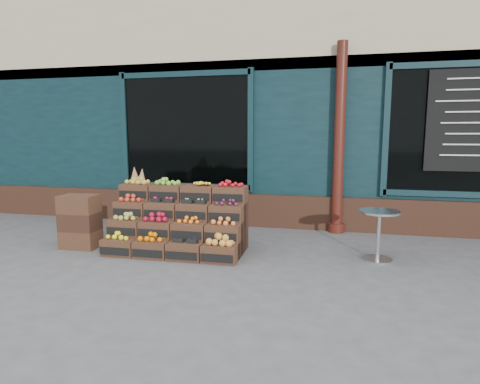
# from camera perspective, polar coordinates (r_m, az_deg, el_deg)

# --- Properties ---
(ground) EXTENTS (60.00, 60.00, 0.00)m
(ground) POSITION_cam_1_polar(r_m,az_deg,el_deg) (5.38, 0.33, -10.14)
(ground) COLOR #4E4E51
(ground) RESTS_ON ground
(shop_facade) EXTENTS (12.00, 6.24, 4.80)m
(shop_facade) POSITION_cam_1_polar(r_m,az_deg,el_deg) (10.17, 7.10, 12.19)
(shop_facade) COLOR black
(shop_facade) RESTS_ON ground
(crate_display) EXTENTS (1.95, 0.98, 1.21)m
(crate_display) POSITION_cam_1_polar(r_m,az_deg,el_deg) (5.95, -8.75, -4.67)
(crate_display) COLOR #412719
(crate_display) RESTS_ON ground
(spare_crates) EXTENTS (0.55, 0.39, 0.80)m
(spare_crates) POSITION_cam_1_polar(r_m,az_deg,el_deg) (6.47, -21.80, -3.90)
(spare_crates) COLOR #412719
(spare_crates) RESTS_ON ground
(bistro_table) EXTENTS (0.55, 0.55, 0.69)m
(bistro_table) POSITION_cam_1_polar(r_m,az_deg,el_deg) (5.70, 19.12, -5.07)
(bistro_table) COLOR silver
(bistro_table) RESTS_ON ground
(shopkeeper) EXTENTS (0.85, 0.69, 2.01)m
(shopkeeper) POSITION_cam_1_polar(r_m,az_deg,el_deg) (8.22, -6.86, 3.40)
(shopkeeper) COLOR #1A5C2B
(shopkeeper) RESTS_ON ground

